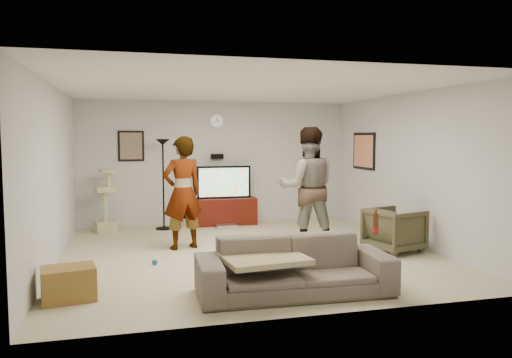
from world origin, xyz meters
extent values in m
cube|color=beige|center=(0.00, 0.00, -0.01)|extent=(5.50, 5.50, 0.02)
cube|color=white|center=(0.00, 0.00, 2.51)|extent=(5.50, 5.50, 0.02)
cube|color=silver|center=(0.00, 2.75, 1.25)|extent=(5.50, 0.04, 2.50)
cube|color=silver|center=(0.00, -2.75, 1.25)|extent=(5.50, 0.04, 2.50)
cube|color=silver|center=(-2.75, 0.00, 1.25)|extent=(0.04, 5.50, 2.50)
cube|color=silver|center=(2.75, 0.00, 1.25)|extent=(0.04, 5.50, 2.50)
cylinder|color=silver|center=(0.00, 2.72, 2.10)|extent=(0.26, 0.04, 0.26)
cube|color=black|center=(0.00, 2.69, 1.38)|extent=(0.25, 0.10, 0.10)
cube|color=#73604E|center=(-1.70, 2.73, 1.60)|extent=(0.42, 0.03, 0.52)
cube|color=#E1815E|center=(2.73, 1.60, 1.50)|extent=(0.03, 0.78, 0.62)
cube|color=#400E08|center=(0.10, 2.50, 0.27)|extent=(1.30, 0.45, 0.54)
cube|color=silver|center=(0.08, 2.11, 0.04)|extent=(0.40, 0.30, 0.07)
cube|color=black|center=(0.10, 2.50, 0.87)|extent=(1.10, 0.08, 0.65)
cube|color=#39E1DF|center=(0.10, 2.46, 0.87)|extent=(1.01, 0.01, 0.57)
cylinder|color=black|center=(-1.11, 2.31, 0.86)|extent=(0.32, 0.32, 1.73)
cube|color=#BEB38D|center=(-2.20, 2.33, 0.59)|extent=(0.47, 0.47, 1.18)
imported|color=silver|center=(-0.93, 0.55, 0.89)|extent=(0.75, 0.60, 1.79)
imported|color=#2A5997|center=(1.02, 0.15, 0.97)|extent=(1.07, 0.91, 1.93)
imported|color=#5B5148|center=(0.04, -2.07, 0.32)|extent=(2.21, 0.93, 0.64)
cube|color=tan|center=(-0.31, -2.07, 0.43)|extent=(0.98, 0.80, 0.06)
cylinder|color=#48220F|center=(1.04, -2.07, 0.76)|extent=(0.06, 0.06, 0.25)
imported|color=#3B3924|center=(2.22, -0.49, 0.34)|extent=(0.92, 0.91, 0.68)
cube|color=brown|center=(-2.40, -1.65, 0.18)|extent=(0.62, 0.51, 0.37)
sphere|color=#11587F|center=(-1.42, -0.37, 0.04)|extent=(0.08, 0.08, 0.08)
camera|label=1|loc=(-1.72, -7.18, 1.76)|focal=34.34mm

